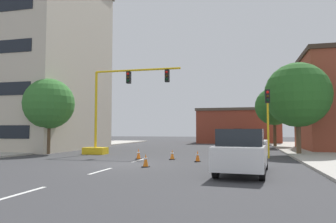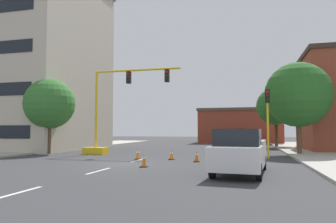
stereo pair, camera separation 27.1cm
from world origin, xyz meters
name	(u,v)px [view 1 (the left image)]	position (x,y,z in m)	size (l,w,h in m)	color
ground_plane	(124,164)	(0.00, 0.00, 0.00)	(160.00, 160.00, 0.00)	#38383A
sidewalk_left	(24,151)	(-12.89, 8.00, 0.07)	(6.00, 56.00, 0.14)	#B2ADA3
sidewalk_right	(334,156)	(12.89, 8.00, 0.07)	(6.00, 56.00, 0.14)	#B2ADA3
lane_stripe_seg_1	(20,194)	(0.00, -8.50, 0.00)	(0.16, 2.40, 0.01)	silver
lane_stripe_seg_2	(101,171)	(0.00, -3.00, 0.00)	(0.16, 2.40, 0.01)	silver
lane_stripe_seg_3	(139,160)	(0.00, 2.50, 0.00)	(0.16, 2.40, 0.01)	silver
building_tall_left	(23,63)	(-16.39, 11.94, 9.18)	(15.15, 13.63, 18.35)	beige
building_brick_center	(238,126)	(5.79, 33.86, 2.63)	(12.37, 9.75, 5.23)	brown
traffic_signal_gantry	(107,127)	(-4.18, 6.68, 2.18)	(7.98, 1.20, 6.83)	yellow
traffic_light_pole_right	(268,108)	(8.29, 6.10, 3.53)	(0.32, 0.47, 4.80)	yellow
tree_right_far	(274,106)	(10.10, 21.26, 4.71)	(4.38, 4.38, 6.91)	#4C3823
tree_right_mid	(297,95)	(10.78, 9.42, 4.73)	(5.08, 5.08, 7.28)	brown
tree_left_near	(49,104)	(-9.04, 5.97, 4.14)	(4.15, 4.15, 6.23)	brown
pickup_truck_white	(243,152)	(6.58, -2.33, 0.97)	(2.50, 5.57, 1.99)	white
traffic_cone_roadside_a	(146,160)	(1.58, -0.95, 0.35)	(0.36, 0.36, 0.71)	black
traffic_cone_roadside_b	(139,154)	(-0.26, 3.26, 0.35)	(0.36, 0.36, 0.72)	black
traffic_cone_roadside_c	(172,155)	(1.99, 3.56, 0.32)	(0.36, 0.36, 0.66)	black
traffic_cone_roadside_d	(198,156)	(3.84, 2.50, 0.34)	(0.36, 0.36, 0.69)	black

